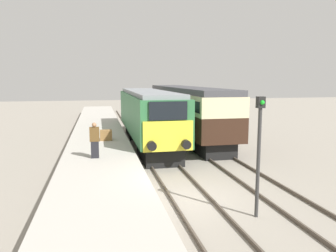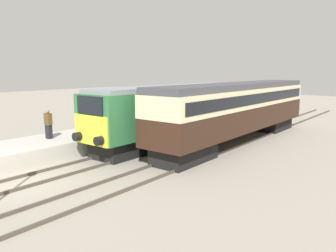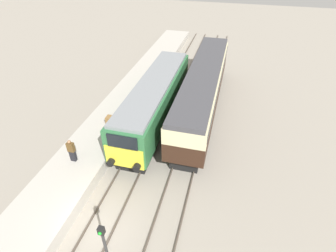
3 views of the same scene
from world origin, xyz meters
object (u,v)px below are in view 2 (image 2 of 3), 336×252
at_px(locomotive, 171,111).
at_px(luggage_crate, 115,124).
at_px(person_on_platform, 48,124).
at_px(passenger_carriage, 239,107).

relative_size(locomotive, luggage_crate, 19.25).
distance_m(locomotive, person_on_platform, 7.58).
relative_size(person_on_platform, luggage_crate, 2.35).
height_order(person_on_platform, luggage_crate, person_on_platform).
bearing_deg(passenger_carriage, person_on_platform, -125.92).
height_order(locomotive, luggage_crate, locomotive).
distance_m(person_on_platform, luggage_crate, 4.47).
xyz_separation_m(locomotive, luggage_crate, (-2.88, -2.31, -0.88)).
xyz_separation_m(passenger_carriage, luggage_crate, (-6.28, -5.12, -1.15)).
xyz_separation_m(passenger_carriage, person_on_platform, (-6.89, -9.51, -0.64)).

